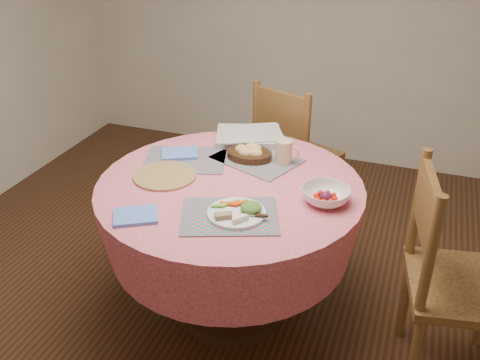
% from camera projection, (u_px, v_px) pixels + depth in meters
% --- Properties ---
extents(ground, '(4.00, 4.00, 0.00)m').
position_uv_depth(ground, '(231.00, 308.00, 2.82)').
color(ground, '#331C0F').
rests_on(ground, ground).
extents(dining_table, '(1.24, 1.24, 0.75)m').
position_uv_depth(dining_table, '(230.00, 219.00, 2.56)').
color(dining_table, pink).
rests_on(dining_table, ground).
extents(chair_right, '(0.52, 0.54, 1.01)m').
position_uv_depth(chair_right, '(450.00, 276.00, 2.23)').
color(chair_right, brown).
rests_on(chair_right, ground).
extents(chair_back, '(0.57, 0.56, 0.97)m').
position_uv_depth(chair_back, '(292.00, 153.00, 3.32)').
color(chair_back, brown).
rests_on(chair_back, ground).
extents(placemat_front, '(0.48, 0.42, 0.01)m').
position_uv_depth(placemat_front, '(230.00, 216.00, 2.22)').
color(placemat_front, '#17837E').
rests_on(placemat_front, dining_table).
extents(placemat_left, '(0.47, 0.40, 0.01)m').
position_uv_depth(placemat_left, '(185.00, 160.00, 2.68)').
color(placemat_left, '#17837E').
rests_on(placemat_left, dining_table).
extents(placemat_back, '(0.48, 0.43, 0.01)m').
position_uv_depth(placemat_back, '(257.00, 159.00, 2.69)').
color(placemat_back, '#17837E').
rests_on(placemat_back, dining_table).
extents(wicker_trivet, '(0.30, 0.30, 0.01)m').
position_uv_depth(wicker_trivet, '(165.00, 176.00, 2.52)').
color(wicker_trivet, olive).
rests_on(wicker_trivet, dining_table).
extents(napkin_near, '(0.23, 0.21, 0.01)m').
position_uv_depth(napkin_near, '(136.00, 216.00, 2.21)').
color(napkin_near, '#597FE5').
rests_on(napkin_near, dining_table).
extents(napkin_far, '(0.22, 0.21, 0.01)m').
position_uv_depth(napkin_far, '(180.00, 153.00, 2.72)').
color(napkin_far, '#597FE5').
rests_on(napkin_far, placemat_left).
extents(dinner_plate, '(0.24, 0.25, 0.05)m').
position_uv_depth(dinner_plate, '(238.00, 212.00, 2.20)').
color(dinner_plate, white).
rests_on(dinner_plate, placemat_front).
extents(bread_bowl, '(0.23, 0.23, 0.08)m').
position_uv_depth(bread_bowl, '(250.00, 152.00, 2.68)').
color(bread_bowl, black).
rests_on(bread_bowl, placemat_back).
extents(latte_mug, '(0.12, 0.08, 0.12)m').
position_uv_depth(latte_mug, '(285.00, 152.00, 2.62)').
color(latte_mug, beige).
rests_on(latte_mug, placemat_back).
extents(fruit_bowl, '(0.22, 0.22, 0.07)m').
position_uv_depth(fruit_bowl, '(326.00, 196.00, 2.31)').
color(fruit_bowl, white).
rests_on(fruit_bowl, dining_table).
extents(newspaper_stack, '(0.42, 0.37, 0.04)m').
position_uv_depth(newspaper_stack, '(249.00, 136.00, 2.88)').
color(newspaper_stack, silver).
rests_on(newspaper_stack, dining_table).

